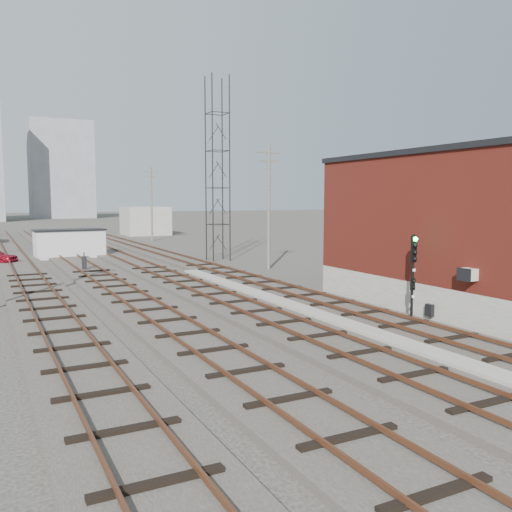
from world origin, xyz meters
TOP-DOWN VIEW (x-y plane):
  - ground at (0.00, 60.00)m, footprint 320.00×320.00m
  - track_right at (2.50, 39.00)m, footprint 3.20×90.00m
  - track_mid_right at (-1.50, 39.00)m, footprint 3.20×90.00m
  - track_mid_left at (-5.50, 39.00)m, footprint 3.20×90.00m
  - track_left at (-9.50, 39.00)m, footprint 3.20×90.00m
  - platform_curb at (0.50, 14.00)m, footprint 0.90×28.00m
  - brick_building at (7.50, 12.00)m, footprint 6.54×12.20m
  - lattice_tower at (5.50, 35.00)m, footprint 1.60×1.60m
  - utility_pole_right_a at (6.50, 28.00)m, footprint 1.80×0.24m
  - utility_pole_right_b at (6.50, 58.00)m, footprint 1.80×0.24m
  - apartment_right at (8.00, 150.00)m, footprint 16.00×12.00m
  - shed_right at (9.00, 70.00)m, footprint 6.00×6.00m
  - signal_mast at (3.70, 10.28)m, footprint 0.40×0.40m
  - switch_stand at (-5.70, 32.48)m, footprint 0.36×0.36m
  - site_trailer at (-5.19, 42.89)m, footprint 6.02×2.87m

SIDE VIEW (x-z plane):
  - ground at x=0.00m, z-range 0.00..0.00m
  - track_right at x=2.50m, z-range -0.09..0.30m
  - track_mid_right at x=-1.50m, z-range -0.09..0.30m
  - track_mid_left at x=-5.50m, z-range -0.09..0.30m
  - track_left at x=-9.50m, z-range -0.09..0.30m
  - platform_curb at x=0.50m, z-range 0.00..0.26m
  - switch_stand at x=-5.70m, z-range -0.04..1.26m
  - site_trailer at x=-5.19m, z-range 0.01..2.49m
  - shed_right at x=9.00m, z-range 0.00..4.00m
  - signal_mast at x=3.70m, z-range 0.26..3.90m
  - brick_building at x=7.50m, z-range 0.02..7.24m
  - utility_pole_right_a at x=6.50m, z-range 0.30..9.30m
  - utility_pole_right_b at x=6.50m, z-range 0.30..9.30m
  - lattice_tower at x=5.50m, z-range 0.00..15.00m
  - apartment_right at x=8.00m, z-range 0.00..26.00m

